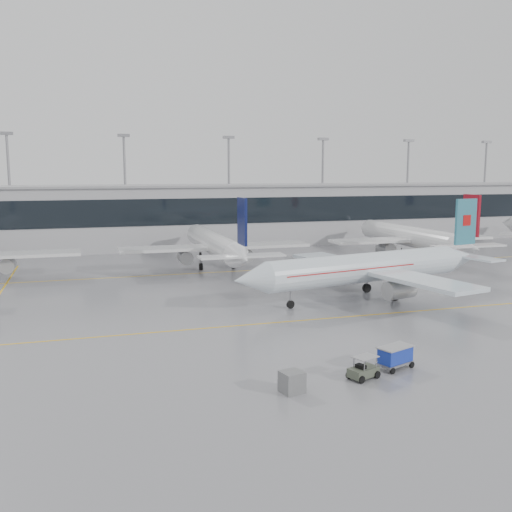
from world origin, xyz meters
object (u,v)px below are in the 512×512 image
object	(u,v)px
air_canada_jet	(374,267)
baggage_cart	(395,355)
gse_unit	(292,382)
baggage_tug	(363,371)

from	to	relation	value
air_canada_jet	baggage_cart	size ratio (longest dim) A/B	11.35
baggage_cart	gse_unit	size ratio (longest dim) A/B	2.16
baggage_tug	baggage_cart	bearing A→B (deg)	-0.00
baggage_tug	gse_unit	world-z (taller)	baggage_tug
air_canada_jet	baggage_tug	xyz separation A→B (m)	(-13.97, -24.27, -3.08)
baggage_cart	gse_unit	xyz separation A→B (m)	(-9.30, -2.20, -0.29)
air_canada_jet	gse_unit	world-z (taller)	air_canada_jet
air_canada_jet	gse_unit	bearing A→B (deg)	40.05
gse_unit	air_canada_jet	bearing A→B (deg)	38.60
baggage_tug	gse_unit	xyz separation A→B (m)	(-5.93, -0.95, 0.17)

